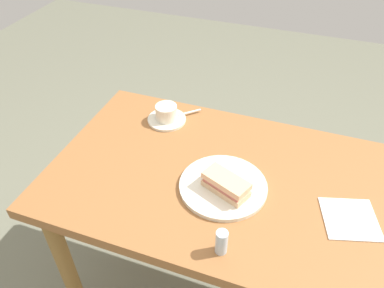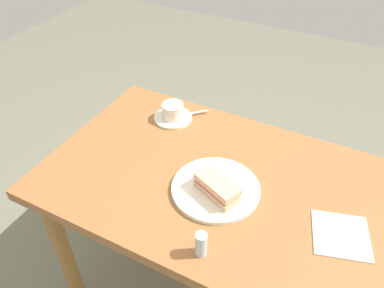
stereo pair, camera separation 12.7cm
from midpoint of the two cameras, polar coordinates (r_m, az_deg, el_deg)
dining_table at (r=1.26m, az=4.49°, el=-8.97°), size 1.25×0.69×0.75m
sandwich_plate at (r=1.16m, az=1.61°, el=-6.55°), size 0.27×0.27×0.01m
sandwich_front at (r=1.12m, az=1.93°, el=-6.32°), size 0.16×0.12×0.05m
coffee_saucer at (r=1.43m, az=-6.40°, el=3.62°), size 0.14×0.14×0.01m
coffee_cup at (r=1.41m, az=-6.50°, el=4.79°), size 0.08×0.10×0.06m
spoon at (r=1.45m, az=-3.59°, el=4.58°), size 0.08×0.08×0.01m
napkin at (r=1.15m, az=19.92°, el=-10.79°), size 0.19×0.19×0.00m
salt_shaker at (r=0.99m, az=0.73°, el=-14.84°), size 0.03×0.03×0.08m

